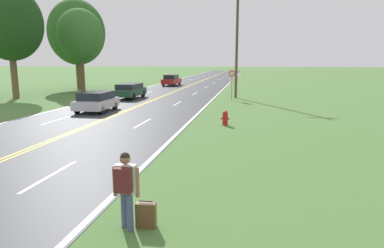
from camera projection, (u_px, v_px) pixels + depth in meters
name	position (u px, v px, depth m)	size (l,w,h in m)	color
hitchhiker_person	(125.00, 183.00, 6.92)	(0.56, 0.41, 1.65)	#475175
suitcase	(146.00, 215.00, 7.17)	(0.43, 0.19, 0.59)	brown
fire_hydrant	(225.00, 118.00, 18.54)	(0.45, 0.29, 0.79)	red
traffic_sign	(232.00, 77.00, 30.27)	(0.60, 0.10, 2.65)	gray
utility_pole_midground	(237.00, 44.00, 31.31)	(1.80, 0.24, 9.54)	brown
tree_left_verge	(77.00, 33.00, 41.24)	(6.75, 6.75, 10.70)	brown
tree_behind_sign	(80.00, 36.00, 36.40)	(4.84, 4.84, 8.90)	brown
tree_mid_treeline	(9.00, 23.00, 30.70)	(5.80, 5.80, 10.11)	brown
car_silver_hatchback_approaching	(96.00, 101.00, 23.42)	(1.99, 3.64, 1.37)	black
car_dark_green_hatchback_mid_near	(130.00, 90.00, 31.48)	(1.98, 4.19, 1.38)	black
car_red_sedan_mid_far	(171.00, 80.00, 47.95)	(1.93, 4.68, 1.53)	black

